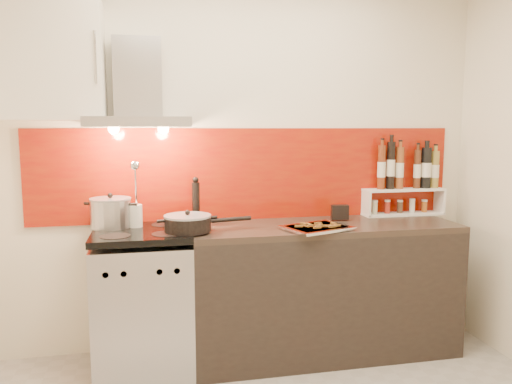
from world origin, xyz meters
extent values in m
cube|color=silver|center=(0.00, 1.40, 1.30)|extent=(3.40, 0.02, 2.60)
cube|color=maroon|center=(0.05, 1.39, 1.22)|extent=(3.00, 0.02, 0.64)
cube|color=#B7B7BA|center=(-0.70, 1.10, 0.42)|extent=(0.60, 0.60, 0.84)
cube|color=black|center=(-0.70, 0.81, 0.33)|extent=(0.50, 0.02, 0.40)
cube|color=#B7B7BA|center=(-0.70, 0.81, 0.72)|extent=(0.56, 0.02, 0.12)
cube|color=#FF190C|center=(-0.70, 0.81, 0.72)|extent=(0.10, 0.01, 0.04)
cube|color=black|center=(-0.70, 1.10, 0.89)|extent=(0.60, 0.60, 0.04)
cube|color=black|center=(0.50, 1.10, 0.43)|extent=(1.80, 0.60, 0.86)
cube|color=black|center=(0.50, 1.10, 0.88)|extent=(1.80, 0.60, 0.04)
cube|color=#B7B7BA|center=(-0.70, 1.15, 1.58)|extent=(0.62, 0.50, 0.06)
cube|color=#B7B7BA|center=(-0.70, 1.30, 1.86)|extent=(0.30, 0.18, 0.50)
sphere|color=#FFD18C|center=(-0.85, 1.15, 1.54)|extent=(0.07, 0.07, 0.07)
sphere|color=#FFD18C|center=(-0.55, 1.15, 1.54)|extent=(0.07, 0.07, 0.07)
cube|color=white|center=(-1.25, 1.22, 1.95)|extent=(0.70, 0.35, 0.72)
cylinder|color=#B7B7BA|center=(-0.89, 1.23, 1.00)|extent=(0.26, 0.26, 0.18)
cylinder|color=#99999E|center=(-0.89, 1.23, 1.09)|extent=(0.26, 0.26, 0.01)
sphere|color=black|center=(-0.89, 1.23, 1.12)|extent=(0.03, 0.03, 0.03)
cylinder|color=black|center=(-0.42, 1.00, 0.96)|extent=(0.29, 0.29, 0.09)
cylinder|color=#99999E|center=(-0.42, 1.00, 1.01)|extent=(0.29, 0.29, 0.01)
sphere|color=black|center=(-0.42, 1.00, 1.03)|extent=(0.03, 0.03, 0.03)
cylinder|color=black|center=(-0.14, 1.05, 0.96)|extent=(0.28, 0.08, 0.03)
cylinder|color=silver|center=(-0.74, 1.21, 0.98)|extent=(0.09, 0.09, 0.15)
cylinder|color=silver|center=(-0.73, 1.21, 1.18)|extent=(0.01, 0.07, 0.28)
sphere|color=silver|center=(-0.73, 1.15, 1.31)|extent=(0.06, 0.06, 0.06)
cylinder|color=black|center=(-0.35, 1.20, 1.04)|extent=(0.05, 0.05, 0.29)
sphere|color=black|center=(-0.35, 1.20, 1.21)|extent=(0.04, 0.04, 0.04)
cube|color=white|center=(1.19, 1.32, 0.91)|extent=(0.61, 0.17, 0.01)
cube|color=white|center=(0.90, 1.32, 0.99)|extent=(0.01, 0.17, 0.17)
cube|color=white|center=(1.49, 1.32, 0.99)|extent=(0.02, 0.17, 0.17)
cube|color=white|center=(1.19, 1.32, 1.09)|extent=(0.61, 0.17, 0.02)
cylinder|color=#622710|center=(1.01, 1.32, 1.26)|extent=(0.06, 0.06, 0.32)
cylinder|color=black|center=(1.08, 1.32, 1.27)|extent=(0.06, 0.06, 0.35)
cylinder|color=brown|center=(1.16, 1.32, 1.25)|extent=(0.06, 0.06, 0.31)
cylinder|color=#482413|center=(1.30, 1.32, 1.24)|extent=(0.05, 0.05, 0.29)
cylinder|color=black|center=(1.37, 1.32, 1.25)|extent=(0.07, 0.07, 0.30)
cylinder|color=olive|center=(1.44, 1.32, 1.23)|extent=(0.06, 0.06, 0.28)
cylinder|color=beige|center=(0.97, 1.32, 0.96)|extent=(0.04, 0.04, 0.09)
cylinder|color=#A32A1B|center=(1.07, 1.32, 0.96)|extent=(0.04, 0.04, 0.09)
cylinder|color=#463323|center=(1.17, 1.32, 0.96)|extent=(0.04, 0.04, 0.08)
cylinder|color=silver|center=(1.27, 1.32, 0.96)|extent=(0.04, 0.04, 0.09)
cylinder|color=#A4541B|center=(1.37, 1.32, 0.95)|extent=(0.04, 0.04, 0.08)
cube|color=black|center=(0.65, 1.19, 0.96)|extent=(0.12, 0.07, 0.10)
cube|color=silver|center=(0.39, 0.92, 0.91)|extent=(0.45, 0.40, 0.01)
cube|color=silver|center=(0.39, 0.92, 0.92)|extent=(0.48, 0.42, 0.01)
cube|color=red|center=(0.39, 0.92, 0.92)|extent=(0.40, 0.35, 0.01)
cube|color=brown|center=(0.51, 0.90, 0.93)|extent=(0.05, 0.03, 0.01)
cube|color=brown|center=(0.50, 0.89, 0.93)|extent=(0.05, 0.02, 0.01)
cube|color=brown|center=(0.47, 0.90, 0.93)|extent=(0.05, 0.03, 0.01)
cube|color=brown|center=(0.37, 0.86, 0.93)|extent=(0.05, 0.02, 0.01)
cube|color=brown|center=(0.34, 0.97, 0.93)|extent=(0.04, 0.05, 0.01)
cube|color=brown|center=(0.51, 0.96, 0.93)|extent=(0.03, 0.05, 0.01)
cube|color=brown|center=(0.33, 1.00, 0.93)|extent=(0.05, 0.03, 0.01)
cube|color=brown|center=(0.32, 0.93, 0.93)|extent=(0.04, 0.05, 0.01)
cube|color=brown|center=(0.40, 0.90, 0.93)|extent=(0.05, 0.02, 0.01)
cube|color=brown|center=(0.34, 0.92, 0.93)|extent=(0.05, 0.02, 0.01)
cube|color=brown|center=(0.32, 0.96, 0.93)|extent=(0.03, 0.05, 0.01)
cube|color=brown|center=(0.27, 0.92, 0.93)|extent=(0.05, 0.02, 0.01)
cube|color=brown|center=(0.45, 0.89, 0.93)|extent=(0.05, 0.03, 0.01)
cube|color=brown|center=(0.47, 0.87, 0.93)|extent=(0.05, 0.02, 0.01)
cube|color=brown|center=(0.42, 0.92, 0.93)|extent=(0.03, 0.05, 0.01)
cube|color=brown|center=(0.42, 0.98, 0.93)|extent=(0.05, 0.02, 0.01)
camera|label=1|loc=(-0.63, -2.04, 1.55)|focal=35.00mm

